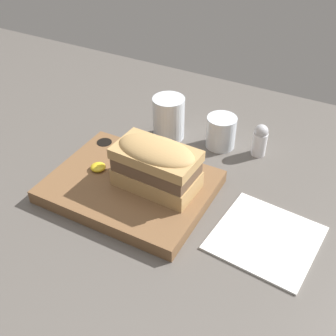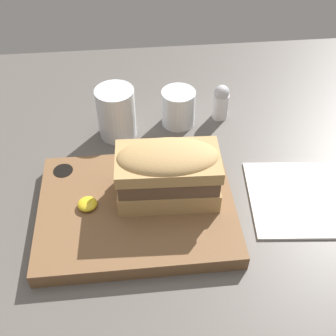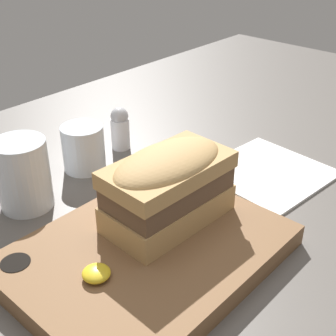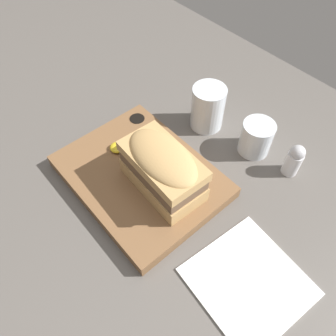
{
  "view_description": "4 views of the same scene",
  "coord_description": "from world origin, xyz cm",
  "px_view_note": "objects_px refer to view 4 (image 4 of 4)",
  "views": [
    {
      "loc": [
        35.53,
        -49.85,
        57.41
      ],
      "look_at": [
        7.36,
        2.58,
        10.5
      ],
      "focal_mm": 45.0,
      "sensor_mm": 36.0,
      "label": 1
    },
    {
      "loc": [
        0.37,
        -41.86,
        55.22
      ],
      "look_at": [
        4.91,
        3.59,
        10.37
      ],
      "focal_mm": 45.0,
      "sensor_mm": 36.0,
      "label": 2
    },
    {
      "loc": [
        -30.71,
        -28.5,
        39.39
      ],
      "look_at": [
        6.61,
        5.26,
        10.52
      ],
      "focal_mm": 50.0,
      "sensor_mm": 36.0,
      "label": 3
    },
    {
      "loc": [
        31.47,
        -18.89,
        55.71
      ],
      "look_at": [
        4.4,
        4.63,
        8.65
      ],
      "focal_mm": 35.0,
      "sensor_mm": 36.0,
      "label": 4
    }
  ],
  "objects_px": {
    "salt_shaker": "(294,160)",
    "sandwich": "(163,168)",
    "wine_glass": "(256,139)",
    "serving_board": "(141,176)",
    "water_glass": "(207,110)",
    "napkin": "(248,282)"
  },
  "relations": [
    {
      "from": "salt_shaker",
      "to": "sandwich",
      "type": "bearing_deg",
      "value": -119.62
    },
    {
      "from": "serving_board",
      "to": "water_glass",
      "type": "xyz_separation_m",
      "value": [
        -0.03,
        0.21,
        0.03
      ]
    },
    {
      "from": "wine_glass",
      "to": "salt_shaker",
      "type": "bearing_deg",
      "value": 6.39
    },
    {
      "from": "wine_glass",
      "to": "napkin",
      "type": "bearing_deg",
      "value": -51.26
    },
    {
      "from": "serving_board",
      "to": "water_glass",
      "type": "distance_m",
      "value": 0.21
    },
    {
      "from": "water_glass",
      "to": "napkin",
      "type": "height_order",
      "value": "water_glass"
    },
    {
      "from": "napkin",
      "to": "salt_shaker",
      "type": "xyz_separation_m",
      "value": [
        -0.09,
        0.24,
        0.04
      ]
    },
    {
      "from": "sandwich",
      "to": "salt_shaker",
      "type": "bearing_deg",
      "value": 60.38
    },
    {
      "from": "sandwich",
      "to": "wine_glass",
      "type": "bearing_deg",
      "value": 79.02
    },
    {
      "from": "serving_board",
      "to": "wine_glass",
      "type": "height_order",
      "value": "wine_glass"
    },
    {
      "from": "water_glass",
      "to": "wine_glass",
      "type": "height_order",
      "value": "water_glass"
    },
    {
      "from": "sandwich",
      "to": "napkin",
      "type": "height_order",
      "value": "sandwich"
    },
    {
      "from": "serving_board",
      "to": "salt_shaker",
      "type": "xyz_separation_m",
      "value": [
        0.18,
        0.24,
        0.02
      ]
    },
    {
      "from": "serving_board",
      "to": "napkin",
      "type": "distance_m",
      "value": 0.28
    },
    {
      "from": "wine_glass",
      "to": "salt_shaker",
      "type": "relative_size",
      "value": 0.98
    },
    {
      "from": "water_glass",
      "to": "salt_shaker",
      "type": "xyz_separation_m",
      "value": [
        0.21,
        0.03,
        -0.01
      ]
    },
    {
      "from": "sandwich",
      "to": "water_glass",
      "type": "height_order",
      "value": "sandwich"
    },
    {
      "from": "sandwich",
      "to": "water_glass",
      "type": "relative_size",
      "value": 1.6
    },
    {
      "from": "sandwich",
      "to": "serving_board",
      "type": "bearing_deg",
      "value": -165.46
    },
    {
      "from": "serving_board",
      "to": "wine_glass",
      "type": "relative_size",
      "value": 4.22
    },
    {
      "from": "sandwich",
      "to": "wine_glass",
      "type": "distance_m",
      "value": 0.23
    },
    {
      "from": "serving_board",
      "to": "salt_shaker",
      "type": "bearing_deg",
      "value": 53.0
    }
  ]
}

